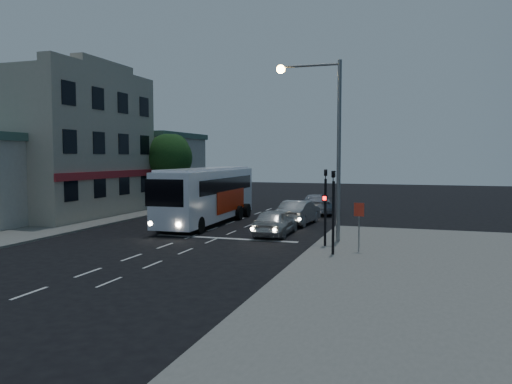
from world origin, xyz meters
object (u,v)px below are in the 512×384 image
(car_sedan_a, at_px, (299,212))
(car_sedan_b, at_px, (316,204))
(tour_bus, at_px, (208,194))
(regulatory_sign, at_px, (359,219))
(street_tree, at_px, (169,155))
(traffic_signal_main, at_px, (325,198))
(car_suv, at_px, (275,222))
(streetlight, at_px, (326,129))
(traffic_signal_side, at_px, (333,202))

(car_sedan_a, height_order, car_sedan_b, car_sedan_a)
(tour_bus, height_order, regulatory_sign, tour_bus)
(street_tree, bearing_deg, car_sedan_a, -26.39)
(traffic_signal_main, bearing_deg, tour_bus, 144.08)
(car_suv, bearing_deg, traffic_signal_main, 136.95)
(streetlight, height_order, street_tree, streetlight)
(tour_bus, bearing_deg, traffic_signal_side, -43.45)
(car_sedan_b, relative_size, traffic_signal_main, 1.27)
(regulatory_sign, relative_size, street_tree, 0.35)
(tour_bus, distance_m, car_suv, 6.56)
(traffic_signal_side, bearing_deg, car_sedan_a, 111.00)
(car_suv, bearing_deg, traffic_signal_side, 128.04)
(traffic_signal_main, bearing_deg, car_sedan_b, 102.73)
(car_sedan_b, xyz_separation_m, traffic_signal_side, (3.93, -16.28, 1.66))
(car_sedan_b, height_order, regulatory_sign, regulatory_sign)
(tour_bus, bearing_deg, street_tree, 129.50)
(car_sedan_a, relative_size, car_sedan_b, 0.91)
(traffic_signal_main, bearing_deg, regulatory_sign, -30.84)
(car_suv, distance_m, regulatory_sign, 6.50)
(car_suv, relative_size, regulatory_sign, 2.01)
(traffic_signal_side, distance_m, streetlight, 4.84)
(car_suv, distance_m, car_sedan_b, 11.28)
(car_sedan_b, distance_m, regulatory_sign, 16.12)
(regulatory_sign, xyz_separation_m, streetlight, (-1.96, 2.44, 4.14))
(traffic_signal_main, relative_size, street_tree, 0.66)
(tour_bus, height_order, car_sedan_b, tour_bus)
(regulatory_sign, distance_m, streetlight, 5.18)
(car_suv, height_order, car_sedan_b, car_sedan_b)
(car_sedan_a, xyz_separation_m, traffic_signal_main, (3.11, -7.94, 1.64))
(regulatory_sign, xyz_separation_m, street_tree, (-17.51, 15.26, 2.90))
(car_sedan_b, height_order, traffic_signal_main, traffic_signal_main)
(car_sedan_b, bearing_deg, regulatory_sign, 88.95)
(car_sedan_a, height_order, regulatory_sign, regulatory_sign)
(car_sedan_b, bearing_deg, car_sedan_a, 72.22)
(traffic_signal_side, xyz_separation_m, regulatory_sign, (1.00, 0.96, -0.82))
(car_suv, relative_size, car_sedan_b, 0.85)
(traffic_signal_main, relative_size, streetlight, 0.46)
(tour_bus, xyz_separation_m, car_sedan_a, (5.71, 1.55, -1.19))
(car_sedan_b, relative_size, traffic_signal_side, 1.27)
(streetlight, xyz_separation_m, street_tree, (-15.55, 12.82, -1.23))
(car_sedan_a, bearing_deg, streetlight, 117.84)
(traffic_signal_main, distance_m, streetlight, 3.61)
(car_suv, bearing_deg, tour_bus, -32.35)
(tour_bus, distance_m, regulatory_sign, 12.87)
(traffic_signal_main, bearing_deg, streetlight, 100.20)
(traffic_signal_main, xyz_separation_m, regulatory_sign, (1.70, -1.01, -0.82))
(car_sedan_a, distance_m, traffic_signal_side, 10.75)
(car_suv, bearing_deg, street_tree, -42.80)
(car_sedan_a, xyz_separation_m, regulatory_sign, (4.81, -8.96, 0.81))
(tour_bus, xyz_separation_m, regulatory_sign, (10.52, -7.41, -0.38))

